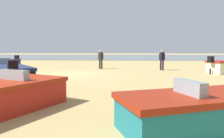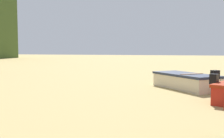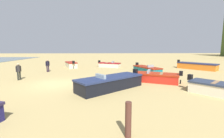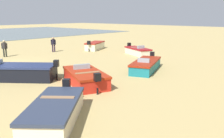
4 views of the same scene
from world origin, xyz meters
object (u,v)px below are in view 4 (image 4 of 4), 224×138
(boat_red_1, at_px, (85,77))
(beach_walker_foreground, at_px, (4,47))
(boat_cream_2, at_px, (138,51))
(boat_teal_4, at_px, (146,65))
(boat_cream_0, at_px, (95,46))
(beach_walker_distant, at_px, (53,43))
(boat_black_3, at_px, (13,72))
(boat_cream_5, at_px, (55,111))

(boat_red_1, relative_size, beach_walker_foreground, 2.57)
(boat_cream_2, distance_m, boat_teal_4, 7.03)
(boat_red_1, relative_size, boat_cream_2, 1.13)
(boat_cream_2, height_order, boat_teal_4, boat_teal_4)
(boat_cream_0, bearing_deg, boat_cream_2, -23.84)
(boat_red_1, xyz_separation_m, beach_walker_distant, (-6.32, -11.96, 0.55))
(boat_cream_0, height_order, boat_black_3, boat_black_3)
(boat_cream_2, xyz_separation_m, beach_walker_distant, (4.38, -8.06, 0.57))
(beach_walker_distant, bearing_deg, boat_red_1, 104.40)
(boat_cream_0, distance_m, boat_cream_2, 6.07)
(boat_cream_2, xyz_separation_m, beach_walker_foreground, (9.36, -8.89, 0.57))
(boat_cream_0, distance_m, boat_cream_5, 19.64)
(boat_cream_2, bearing_deg, boat_black_3, 23.18)
(boat_red_1, bearing_deg, boat_black_3, 143.03)
(boat_teal_4, bearing_deg, boat_cream_5, 82.77)
(boat_red_1, relative_size, boat_black_3, 0.80)
(boat_cream_0, height_order, boat_cream_5, boat_cream_0)
(boat_cream_2, distance_m, boat_cream_5, 16.34)
(boat_teal_4, bearing_deg, boat_cream_2, -70.49)
(boat_cream_0, xyz_separation_m, beach_walker_distant, (4.35, -1.98, 0.51))
(boat_red_1, relative_size, beach_walker_distant, 2.57)
(boat_cream_0, relative_size, boat_cream_2, 1.00)
(beach_walker_foreground, bearing_deg, boat_teal_4, 133.71)
(beach_walker_distant, bearing_deg, boat_cream_5, 97.02)
(boat_cream_5, bearing_deg, beach_walker_distant, -74.51)
(boat_red_1, distance_m, beach_walker_distant, 13.54)
(boat_red_1, xyz_separation_m, beach_walker_foreground, (-1.34, -12.80, 0.55))
(boat_red_1, bearing_deg, boat_cream_0, 68.08)
(boat_cream_0, height_order, boat_teal_4, boat_cream_0)
(boat_cream_0, distance_m, beach_walker_distant, 4.80)
(boat_red_1, height_order, boat_cream_2, boat_red_1)
(boat_cream_5, height_order, beach_walker_foreground, beach_walker_foreground)
(boat_cream_2, xyz_separation_m, boat_teal_4, (5.37, 4.53, -0.00))
(boat_teal_4, bearing_deg, boat_cream_0, -47.37)
(boat_cream_5, bearing_deg, boat_cream_0, -88.34)
(boat_teal_4, xyz_separation_m, beach_walker_distant, (-0.99, -12.59, 0.57))
(boat_red_1, height_order, boat_teal_4, boat_red_1)
(boat_black_3, height_order, boat_cream_5, boat_black_3)
(boat_red_1, bearing_deg, beach_walker_distant, 87.14)
(boat_cream_0, xyz_separation_m, boat_teal_4, (5.34, 10.61, -0.07))
(boat_cream_0, distance_m, boat_teal_4, 11.87)
(boat_cream_2, distance_m, beach_walker_foreground, 12.92)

